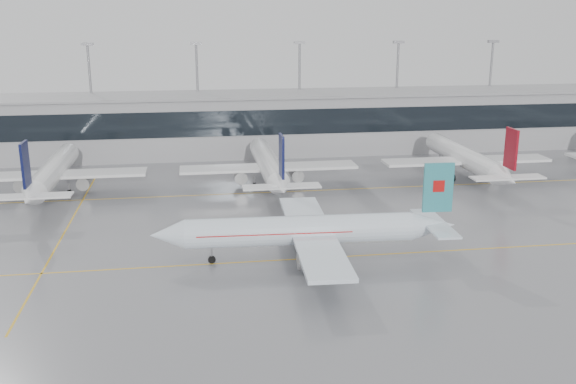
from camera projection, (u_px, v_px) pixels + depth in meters
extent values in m
plane|color=gray|center=(303.00, 259.00, 76.67)|extent=(320.00, 320.00, 0.00)
cube|color=gold|center=(303.00, 259.00, 76.67)|extent=(120.00, 0.25, 0.01)
cube|color=gold|center=(272.00, 192.00, 105.24)|extent=(120.00, 0.25, 0.01)
cube|color=gold|center=(66.00, 231.00, 86.63)|extent=(0.25, 60.00, 0.01)
cube|color=gray|center=(252.00, 124.00, 134.11)|extent=(180.00, 15.00, 12.00)
cube|color=black|center=(256.00, 123.00, 126.52)|extent=(180.00, 0.20, 5.00)
cube|color=gray|center=(252.00, 94.00, 132.45)|extent=(182.00, 16.00, 0.40)
cylinder|color=gray|center=(92.00, 100.00, 133.72)|extent=(0.50, 0.50, 22.00)
cube|color=gray|center=(87.00, 44.00, 130.69)|extent=(2.40, 1.00, 0.60)
cylinder|color=gray|center=(198.00, 98.00, 136.90)|extent=(0.50, 0.50, 22.00)
cube|color=gray|center=(196.00, 43.00, 133.86)|extent=(2.40, 1.00, 0.60)
cylinder|color=gray|center=(299.00, 96.00, 140.07)|extent=(0.50, 0.50, 22.00)
cube|color=gray|center=(300.00, 43.00, 137.04)|extent=(2.40, 1.00, 0.60)
cylinder|color=gray|center=(396.00, 94.00, 143.24)|extent=(0.50, 0.50, 22.00)
cube|color=gray|center=(399.00, 42.00, 140.21)|extent=(2.40, 1.00, 0.60)
cylinder|color=gray|center=(489.00, 92.00, 146.41)|extent=(0.50, 0.50, 22.00)
cube|color=gray|center=(493.00, 41.00, 143.38)|extent=(2.40, 1.00, 0.60)
cylinder|color=white|center=(299.00, 230.00, 75.38)|extent=(26.81, 4.63, 3.50)
cone|color=white|center=(167.00, 235.00, 73.79)|extent=(4.14, 3.67, 3.50)
cone|color=white|center=(432.00, 226.00, 77.05)|extent=(5.74, 3.74, 3.50)
cube|color=white|center=(312.00, 233.00, 75.64)|extent=(6.22, 29.10, 0.45)
cube|color=white|center=(434.00, 223.00, 76.99)|extent=(3.27, 11.23, 0.25)
cube|color=teal|center=(438.00, 188.00, 75.82)|extent=(3.61, 0.50, 5.97)
cylinder|color=gray|center=(314.00, 260.00, 71.40)|extent=(3.69, 2.25, 2.10)
cylinder|color=gray|center=(302.00, 232.00, 80.59)|extent=(3.69, 2.25, 2.10)
cylinder|color=gray|center=(212.00, 254.00, 74.98)|extent=(0.20, 0.20, 1.51)
cylinder|color=black|center=(212.00, 260.00, 75.18)|extent=(0.91, 0.34, 0.90)
cylinder|color=gray|center=(324.00, 257.00, 73.79)|extent=(0.24, 0.24, 1.51)
cylinder|color=black|center=(324.00, 263.00, 74.00)|extent=(1.12, 0.50, 1.10)
cylinder|color=gray|center=(317.00, 241.00, 78.77)|extent=(0.24, 0.24, 1.51)
cylinder|color=black|center=(317.00, 247.00, 78.98)|extent=(1.12, 0.50, 1.10)
cube|color=#B70F0F|center=(438.00, 186.00, 75.77)|extent=(1.42, 0.51, 1.40)
cube|color=#B70F0F|center=(274.00, 230.00, 75.01)|extent=(18.13, 4.30, 0.12)
cylinder|color=white|center=(54.00, 170.00, 103.94)|extent=(3.59, 27.36, 3.59)
cone|color=white|center=(71.00, 151.00, 118.87)|extent=(3.59, 4.00, 3.59)
cone|color=white|center=(30.00, 198.00, 88.24)|extent=(3.59, 5.60, 3.59)
cube|color=white|center=(52.00, 175.00, 102.62)|extent=(29.64, 5.00, 0.45)
cube|color=white|center=(29.00, 196.00, 87.97)|extent=(11.40, 2.80, 0.25)
cube|color=#0B0F3A|center=(25.00, 164.00, 86.56)|extent=(0.35, 3.60, 6.12)
cylinder|color=gray|center=(23.00, 184.00, 102.80)|extent=(2.10, 3.60, 2.10)
cylinder|color=gray|center=(84.00, 182.00, 104.19)|extent=(2.10, 3.60, 2.10)
cylinder|color=gray|center=(67.00, 170.00, 114.80)|extent=(0.20, 0.20, 1.56)
cylinder|color=black|center=(67.00, 174.00, 115.01)|extent=(0.30, 0.90, 0.90)
cylinder|color=gray|center=(35.00, 190.00, 101.85)|extent=(0.24, 0.24, 1.56)
cylinder|color=black|center=(36.00, 194.00, 102.05)|extent=(0.45, 1.10, 1.10)
cylinder|color=gray|center=(69.00, 188.00, 102.60)|extent=(0.24, 0.24, 1.56)
cylinder|color=black|center=(69.00, 193.00, 102.80)|extent=(0.45, 1.10, 1.10)
cylinder|color=white|center=(268.00, 163.00, 108.98)|extent=(3.59, 27.36, 3.59)
cone|color=white|center=(258.00, 145.00, 123.92)|extent=(3.59, 4.00, 3.59)
cone|color=white|center=(281.00, 188.00, 93.29)|extent=(3.59, 5.60, 3.59)
cube|color=white|center=(269.00, 167.00, 107.66)|extent=(29.64, 5.00, 0.45)
cube|color=white|center=(281.00, 186.00, 93.02)|extent=(11.40, 2.80, 0.25)
cube|color=#0B0F3A|center=(282.00, 156.00, 91.60)|extent=(0.35, 3.60, 6.12)
cylinder|color=gray|center=(240.00, 176.00, 107.85)|extent=(2.10, 3.60, 2.10)
cylinder|color=gray|center=(297.00, 174.00, 109.23)|extent=(2.10, 3.60, 2.10)
cylinder|color=gray|center=(261.00, 164.00, 119.85)|extent=(0.20, 0.20, 1.56)
cylinder|color=black|center=(261.00, 168.00, 120.06)|extent=(0.30, 0.90, 0.90)
cylinder|color=gray|center=(254.00, 181.00, 106.89)|extent=(0.24, 0.24, 1.56)
cylinder|color=black|center=(254.00, 186.00, 107.10)|extent=(0.45, 1.10, 1.10)
cylinder|color=gray|center=(285.00, 180.00, 107.64)|extent=(0.24, 0.24, 1.56)
cylinder|color=black|center=(285.00, 185.00, 107.85)|extent=(0.45, 1.10, 1.10)
cylinder|color=white|center=(463.00, 156.00, 114.03)|extent=(3.59, 27.36, 3.59)
cone|color=white|center=(431.00, 140.00, 128.97)|extent=(3.59, 4.00, 3.59)
cone|color=white|center=(507.00, 179.00, 98.33)|extent=(3.59, 5.60, 3.59)
cube|color=white|center=(466.00, 160.00, 112.71)|extent=(29.64, 5.00, 0.45)
cube|color=white|center=(508.00, 178.00, 98.06)|extent=(11.40, 2.80, 0.25)
cube|color=maroon|center=(511.00, 149.00, 96.65)|extent=(0.35, 3.60, 6.12)
cylinder|color=gray|center=(439.00, 169.00, 112.90)|extent=(2.10, 3.60, 2.10)
cylinder|color=gray|center=(490.00, 167.00, 114.28)|extent=(2.10, 3.60, 2.10)
cylinder|color=gray|center=(439.00, 158.00, 124.89)|extent=(0.20, 0.20, 1.56)
cylinder|color=black|center=(439.00, 162.00, 125.10)|extent=(0.30, 0.90, 0.90)
cylinder|color=gray|center=(454.00, 174.00, 111.94)|extent=(0.24, 0.24, 1.56)
cylinder|color=black|center=(453.00, 178.00, 112.15)|extent=(0.45, 1.10, 1.10)
cylinder|color=gray|center=(482.00, 173.00, 112.69)|extent=(0.24, 0.24, 1.56)
cylinder|color=black|center=(481.00, 177.00, 112.90)|extent=(0.45, 1.10, 1.10)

